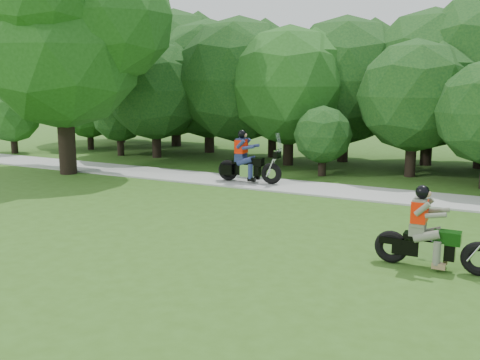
% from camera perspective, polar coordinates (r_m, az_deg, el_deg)
% --- Properties ---
extents(ground, '(100.00, 100.00, 0.00)m').
position_cam_1_polar(ground, '(11.59, -3.10, -8.31)').
color(ground, '#345919').
rests_on(ground, ground).
extents(walkway, '(60.00, 2.20, 0.06)m').
position_cam_1_polar(walkway, '(18.70, 9.29, -1.04)').
color(walkway, '#AAAAA4').
rests_on(walkway, ground).
extents(tree_line, '(39.81, 11.62, 7.71)m').
position_cam_1_polar(tree_line, '(24.72, 15.39, 10.08)').
color(tree_line, black).
rests_on(tree_line, ground).
extents(big_tree_west, '(8.64, 6.56, 9.96)m').
position_cam_1_polar(big_tree_west, '(22.99, -18.07, 15.08)').
color(big_tree_west, black).
rests_on(big_tree_west, ground).
extents(chopper_motorcycle, '(2.37, 0.63, 1.70)m').
position_cam_1_polar(chopper_motorcycle, '(11.44, 19.46, -5.88)').
color(chopper_motorcycle, black).
rests_on(chopper_motorcycle, ground).
extents(touring_motorcycle, '(2.52, 0.78, 1.92)m').
position_cam_1_polar(touring_motorcycle, '(19.59, 0.58, 1.79)').
color(touring_motorcycle, black).
rests_on(touring_motorcycle, walkway).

